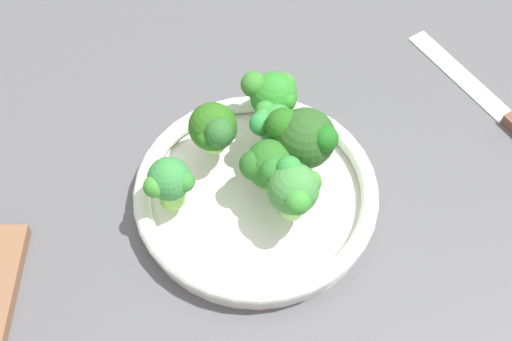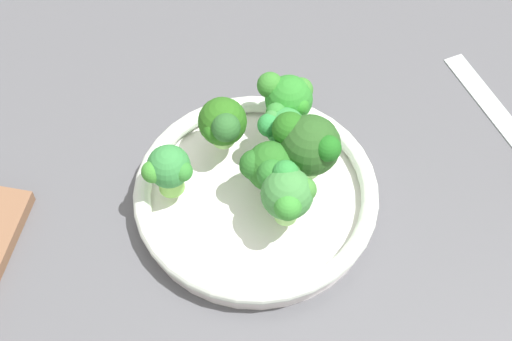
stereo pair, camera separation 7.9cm
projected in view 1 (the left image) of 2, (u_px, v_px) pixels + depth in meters
ground_plane at (252, 241)px, 83.58cm from camera, size 130.00×130.00×2.50cm
bowl at (256, 195)px, 83.42cm from camera, size 26.82×26.82×3.52cm
broccoli_floret_0 at (273, 94)px, 84.90cm from camera, size 5.49×6.25×6.30cm
broccoli_floret_1 at (217, 128)px, 82.22cm from camera, size 6.21×5.55×6.28cm
broccoli_floret_2 at (270, 166)px, 79.17cm from camera, size 6.08×6.06×6.25cm
broccoli_floret_3 at (303, 137)px, 79.99cm from camera, size 6.95×6.96×7.83cm
broccoli_floret_4 at (169, 182)px, 77.99cm from camera, size 4.62×5.27×6.23cm
broccoli_floret_5 at (273, 124)px, 82.37cm from camera, size 4.80×5.30×5.79cm
broccoli_floret_6 at (294, 189)px, 76.56cm from camera, size 6.29×5.67×7.12cm
knife at (508, 117)px, 91.43cm from camera, size 26.63×6.75×1.50cm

